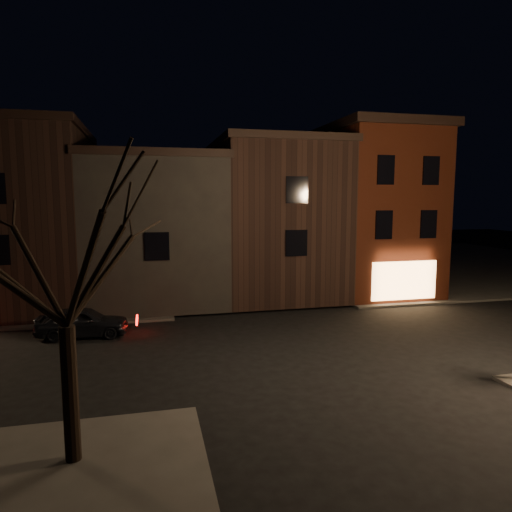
{
  "coord_description": "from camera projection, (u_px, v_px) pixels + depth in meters",
  "views": [
    {
      "loc": [
        -6.2,
        -17.51,
        6.07
      ],
      "look_at": [
        -0.92,
        4.57,
        3.2
      ],
      "focal_mm": 32.0,
      "sensor_mm": 36.0,
      "label": 1
    }
  ],
  "objects": [
    {
      "name": "row_building_a",
      "position": [
        271.0,
        218.0,
        28.96
      ],
      "size": [
        7.3,
        10.3,
        9.4
      ],
      "color": "black",
      "rests_on": "ground"
    },
    {
      "name": "corner_building",
      "position": [
        373.0,
        209.0,
        29.4
      ],
      "size": [
        6.5,
        8.5,
        10.5
      ],
      "color": "#4C1B0D",
      "rests_on": "ground"
    },
    {
      "name": "row_building_c",
      "position": [
        22.0,
        216.0,
        25.58
      ],
      "size": [
        7.3,
        10.3,
        9.9
      ],
      "color": "black",
      "rests_on": "ground"
    },
    {
      "name": "parked_car_a",
      "position": [
        83.0,
        322.0,
        20.11
      ],
      "size": [
        3.98,
        1.81,
        1.32
      ],
      "primitive_type": "imported",
      "rotation": [
        0.0,
        0.0,
        1.51
      ],
      "color": "black",
      "rests_on": "ground"
    },
    {
      "name": "sidewalk_far_right",
      "position": [
        433.0,
        263.0,
        43.0
      ],
      "size": [
        30.0,
        30.0,
        0.12
      ],
      "primitive_type": "cube",
      "color": "#2D2B28",
      "rests_on": "ground"
    },
    {
      "name": "row_building_b",
      "position": [
        155.0,
        228.0,
        27.35
      ],
      "size": [
        7.8,
        10.3,
        8.4
      ],
      "color": "black",
      "rests_on": "ground"
    },
    {
      "name": "bare_tree_left",
      "position": [
        61.0,
        228.0,
        9.81
      ],
      "size": [
        5.6,
        5.6,
        7.5
      ],
      "color": "black",
      "rests_on": "sidewalk_near_left"
    },
    {
      "name": "ground",
      "position": [
        303.0,
        344.0,
        19.09
      ],
      "size": [
        120.0,
        120.0,
        0.0
      ],
      "primitive_type": "plane",
      "color": "black",
      "rests_on": "ground"
    }
  ]
}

